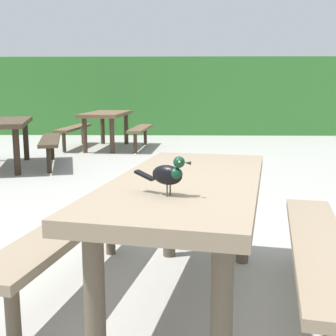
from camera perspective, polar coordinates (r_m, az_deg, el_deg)
name	(u,v)px	position (r m, az deg, el deg)	size (l,w,h in m)	color
ground_plane	(210,324)	(2.47, 5.50, -19.38)	(60.00, 60.00, 0.00)	#A3A099
hedge_wall	(185,96)	(12.29, 2.15, 9.26)	(28.00, 1.38, 2.02)	#387A33
picnic_table_foreground	(188,210)	(2.45, 2.56, -5.46)	(1.99, 2.02, 0.74)	#84725B
bird_grackle	(169,174)	(1.97, 0.17, -0.72)	(0.26, 0.16, 0.18)	black
picnic_table_mid_left	(3,132)	(7.30, -20.54, 4.38)	(2.04, 2.06, 0.74)	#473828
picnic_table_mid_right	(107,121)	(9.19, -7.92, 6.00)	(1.80, 1.85, 0.74)	brown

